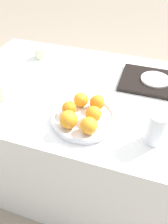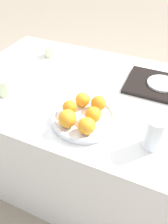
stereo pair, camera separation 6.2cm
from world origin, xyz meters
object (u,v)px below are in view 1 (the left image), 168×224
at_px(orange_1, 94,114).
at_px(serving_tray, 155,82).
at_px(orange_0, 69,108).
at_px(orange_4, 97,102).
at_px(side_plate, 155,79).
at_px(cup_0, 41,53).
at_px(water_glass, 156,129).
at_px(orange_2, 81,100).
at_px(fruit_platter, 84,118).
at_px(orange_5, 69,120).
at_px(orange_3, 89,126).

relative_size(orange_1, serving_tray, 0.19).
distance_m(orange_0, orange_1, 0.10).
xyz_separation_m(orange_0, orange_1, (0.10, -0.00, 0.00)).
relative_size(orange_1, orange_4, 1.00).
height_order(orange_1, side_plate, orange_1).
relative_size(side_plate, cup_0, 1.98).
height_order(water_glass, serving_tray, water_glass).
relative_size(orange_0, orange_2, 0.97).
xyz_separation_m(orange_0, serving_tray, (0.32, 0.37, -0.04)).
bearing_deg(orange_2, fruit_platter, -61.88).
xyz_separation_m(orange_2, orange_4, (0.07, 0.00, 0.00)).
height_order(orange_1, orange_4, same).
bearing_deg(fruit_platter, orange_2, 118.12).
distance_m(orange_1, side_plate, 0.43).
bearing_deg(orange_5, orange_0, 109.58).
bearing_deg(orange_1, orange_0, 178.63).
distance_m(fruit_platter, orange_4, 0.09).
distance_m(orange_0, water_glass, 0.34).
xyz_separation_m(orange_1, water_glass, (0.24, -0.02, 0.01)).
height_order(orange_2, side_plate, orange_2).
distance_m(water_glass, side_plate, 0.39).
bearing_deg(orange_0, orange_5, -70.42).
distance_m(orange_4, orange_5, 0.16).
bearing_deg(orange_2, orange_3, -60.66).
xyz_separation_m(orange_5, side_plate, (0.29, 0.44, -0.03)).
bearing_deg(serving_tray, fruit_platter, -124.50).
bearing_deg(side_plate, orange_2, -133.77).
bearing_deg(cup_0, water_glass, -33.82).
relative_size(orange_3, side_plate, 0.46).
relative_size(orange_2, orange_5, 0.88).
distance_m(water_glass, cup_0, 0.83).
bearing_deg(fruit_platter, orange_5, -120.57).
height_order(orange_2, cup_0, orange_2).
bearing_deg(side_plate, orange_0, -130.61).
distance_m(orange_1, orange_3, 0.07).
relative_size(orange_3, orange_4, 1.04).
relative_size(orange_2, serving_tray, 0.18).
relative_size(fruit_platter, orange_1, 4.23).
bearing_deg(orange_5, cup_0, 126.39).
bearing_deg(orange_3, fruit_platter, 120.45).
bearing_deg(side_plate, fruit_platter, -124.50).
bearing_deg(orange_0, orange_4, 35.74).
distance_m(orange_1, orange_4, 0.07).
distance_m(orange_1, orange_2, 0.10).
distance_m(orange_2, orange_5, 0.13).
bearing_deg(orange_5, orange_2, 88.40).
distance_m(serving_tray, cup_0, 0.67).
relative_size(fruit_platter, side_plate, 1.85).
xyz_separation_m(orange_3, side_plate, (0.21, 0.44, -0.03)).
bearing_deg(orange_5, orange_1, 38.79).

